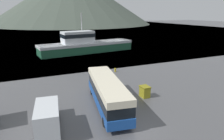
{
  "coord_description": "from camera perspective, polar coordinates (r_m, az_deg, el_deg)",
  "views": [
    {
      "loc": [
        -8.63,
        -13.82,
        10.24
      ],
      "look_at": [
        2.81,
        12.09,
        2.0
      ],
      "focal_mm": 32.0,
      "sensor_mm": 36.0,
      "label": 1
    }
  ],
  "objects": [
    {
      "name": "fishing_boat",
      "position": [
        53.15,
        -7.68,
        7.24
      ],
      "size": [
        25.48,
        8.51,
        10.07
      ],
      "rotation": [
        0.0,
        0.0,
        4.83
      ],
      "color": "#1E5138",
      "rests_on": "water_surface"
    },
    {
      "name": "tour_bus",
      "position": [
        22.16,
        -1.39,
        -6.2
      ],
      "size": [
        4.44,
        11.53,
        3.17
      ],
      "rotation": [
        0.0,
        0.0,
        -0.17
      ],
      "color": "#194799",
      "rests_on": "ground"
    },
    {
      "name": "mooring_bollard",
      "position": [
        35.56,
        0.93,
        0.09
      ],
      "size": [
        0.32,
        0.32,
        0.67
      ],
      "color": "#B29919",
      "rests_on": "ground"
    },
    {
      "name": "water_surface",
      "position": [
        153.47,
        -20.97,
        11.35
      ],
      "size": [
        240.0,
        240.0,
        0.0
      ],
      "primitive_type": "plane",
      "color": "#475B6B",
      "rests_on": "ground"
    },
    {
      "name": "ground_plane",
      "position": [
        19.24,
        7.18,
        -16.07
      ],
      "size": [
        400.0,
        400.0,
        0.0
      ],
      "primitive_type": "plane",
      "color": "#4C4C4F"
    },
    {
      "name": "delivery_van",
      "position": [
        19.12,
        -17.9,
        -12.34
      ],
      "size": [
        2.74,
        6.2,
        2.58
      ],
      "rotation": [
        0.0,
        0.0,
        -0.13
      ],
      "color": "silver",
      "rests_on": "ground"
    },
    {
      "name": "storage_bin",
      "position": [
        25.34,
        9.35,
        -6.07
      ],
      "size": [
        1.04,
        1.29,
        1.42
      ],
      "color": "olive",
      "rests_on": "ground"
    }
  ]
}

